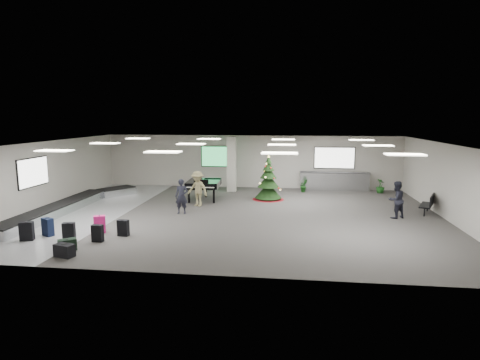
# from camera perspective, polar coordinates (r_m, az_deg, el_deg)

# --- Properties ---
(ground) EXTENTS (18.00, 18.00, 0.00)m
(ground) POSITION_cam_1_polar(r_m,az_deg,el_deg) (18.03, -0.57, -4.91)
(ground) COLOR #3C3937
(ground) RESTS_ON ground
(room_envelope) EXTENTS (18.02, 14.02, 3.21)m
(room_envelope) POSITION_cam_1_polar(r_m,az_deg,el_deg) (18.33, -1.49, 2.72)
(room_envelope) COLOR #B3ADA3
(room_envelope) RESTS_ON ground
(baggage_carousel) EXTENTS (2.28, 9.71, 0.43)m
(baggage_carousel) POSITION_cam_1_polar(r_m,az_deg,el_deg) (20.45, -22.98, -3.35)
(baggage_carousel) COLOR silver
(baggage_carousel) RESTS_ON ground
(service_counter) EXTENTS (4.05, 0.65, 1.08)m
(service_counter) POSITION_cam_1_polar(r_m,az_deg,el_deg) (24.45, 13.23, -0.15)
(service_counter) COLOR silver
(service_counter) RESTS_ON ground
(suitcase_0) EXTENTS (0.45, 0.31, 0.65)m
(suitcase_0) POSITION_cam_1_polar(r_m,az_deg,el_deg) (15.52, -23.16, -6.75)
(suitcase_0) COLOR black
(suitcase_0) RESTS_ON ground
(suitcase_1) EXTENTS (0.39, 0.21, 0.62)m
(suitcase_1) POSITION_cam_1_polar(r_m,az_deg,el_deg) (15.01, -19.60, -7.15)
(suitcase_1) COLOR black
(suitcase_1) RESTS_ON ground
(pink_suitcase) EXTENTS (0.48, 0.40, 0.68)m
(pink_suitcase) POSITION_cam_1_polar(r_m,az_deg,el_deg) (16.06, -19.33, -5.97)
(pink_suitcase) COLOR #F82084
(pink_suitcase) RESTS_ON ground
(suitcase_3) EXTENTS (0.43, 0.27, 0.62)m
(suitcase_3) POSITION_cam_1_polar(r_m,az_deg,el_deg) (15.41, -16.27, -6.56)
(suitcase_3) COLOR black
(suitcase_3) RESTS_ON ground
(navy_suitcase) EXTENTS (0.50, 0.42, 0.68)m
(navy_suitcase) POSITION_cam_1_polar(r_m,az_deg,el_deg) (16.39, -25.67, -6.05)
(navy_suitcase) COLOR black
(navy_suitcase) RESTS_ON ground
(suitcase_5) EXTENTS (0.50, 0.36, 0.69)m
(suitcase_5) POSITION_cam_1_polar(r_m,az_deg,el_deg) (16.13, -28.07, -6.45)
(suitcase_5) COLOR black
(suitcase_5) RESTS_ON ground
(green_duffel) EXTENTS (0.63, 0.56, 0.40)m
(green_duffel) POSITION_cam_1_polar(r_m,az_deg,el_deg) (14.44, -23.34, -8.46)
(green_duffel) COLOR black
(green_duffel) RESTS_ON ground
(black_duffel) EXTENTS (0.68, 0.50, 0.42)m
(black_duffel) POSITION_cam_1_polar(r_m,az_deg,el_deg) (13.87, -23.70, -9.15)
(black_duffel) COLOR black
(black_duffel) RESTS_ON ground
(christmas_tree) EXTENTS (1.67, 1.67, 2.39)m
(christmas_tree) POSITION_cam_1_polar(r_m,az_deg,el_deg) (21.15, 4.05, -0.59)
(christmas_tree) COLOR maroon
(christmas_tree) RESTS_ON ground
(grand_piano) EXTENTS (1.74, 2.18, 1.20)m
(grand_piano) POSITION_cam_1_polar(r_m,az_deg,el_deg) (20.98, -5.23, -0.57)
(grand_piano) COLOR black
(grand_piano) RESTS_ON ground
(bench) EXTENTS (1.02, 1.47, 0.89)m
(bench) POSITION_cam_1_polar(r_m,az_deg,el_deg) (19.93, 25.24, -2.96)
(bench) COLOR black
(bench) RESTS_ON ground
(traveler_a) EXTENTS (0.58, 0.39, 1.58)m
(traveler_a) POSITION_cam_1_polar(r_m,az_deg,el_deg) (18.19, -8.31, -2.33)
(traveler_a) COLOR black
(traveler_a) RESTS_ON ground
(traveler_b) EXTENTS (1.28, 1.03, 1.72)m
(traveler_b) POSITION_cam_1_polar(r_m,az_deg,el_deg) (19.62, -6.05, -1.24)
(traveler_b) COLOR #8E8558
(traveler_b) RESTS_ON ground
(traveler_bench) EXTENTS (0.99, 0.92, 1.62)m
(traveler_bench) POSITION_cam_1_polar(r_m,az_deg,el_deg) (18.47, 21.32, -2.64)
(traveler_bench) COLOR black
(traveler_bench) RESTS_ON ground
(potted_plant_left) EXTENTS (0.52, 0.48, 0.76)m
(potted_plant_left) POSITION_cam_1_polar(r_m,az_deg,el_deg) (23.50, 9.09, -0.79)
(potted_plant_left) COLOR #164215
(potted_plant_left) RESTS_ON ground
(potted_plant_right) EXTENTS (0.64, 0.64, 0.82)m
(potted_plant_right) POSITION_cam_1_polar(r_m,az_deg,el_deg) (24.28, 19.34, -0.81)
(potted_plant_right) COLOR #164215
(potted_plant_right) RESTS_ON ground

